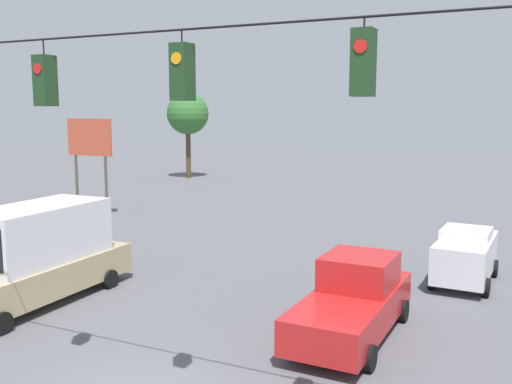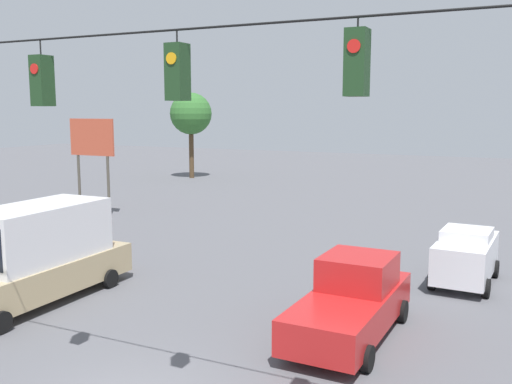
% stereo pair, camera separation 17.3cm
% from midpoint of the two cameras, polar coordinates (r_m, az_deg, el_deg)
% --- Properties ---
extents(overhead_signal_span, '(23.86, 0.38, 8.36)m').
position_cam_midpoint_polar(overhead_signal_span, '(11.12, -14.27, 3.72)').
color(overhead_signal_span, '#939399').
rests_on(overhead_signal_span, ground_plane).
extents(sedan_white_oncoming_far, '(2.11, 4.08, 1.97)m').
position_cam_midpoint_polar(sedan_white_oncoming_far, '(21.52, 19.98, -5.92)').
color(sedan_white_oncoming_far, silver).
rests_on(sedan_white_oncoming_far, ground_plane).
extents(pickup_truck_red_crossing_near, '(2.35, 5.54, 2.12)m').
position_cam_midpoint_polar(pickup_truck_red_crossing_near, '(15.93, 9.40, -10.63)').
color(pickup_truck_red_crossing_near, red).
rests_on(pickup_truck_red_crossing_near, ground_plane).
extents(box_truck_tan_parked_shoulder, '(2.63, 7.03, 3.10)m').
position_cam_midpoint_polar(box_truck_tan_parked_shoulder, '(19.52, -21.42, -5.92)').
color(box_truck_tan_parked_shoulder, tan).
rests_on(box_truck_tan_parked_shoulder, ground_plane).
extents(traffic_cone_second, '(0.43, 0.43, 0.72)m').
position_cam_midpoint_polar(traffic_cone_second, '(20.71, -18.83, -8.31)').
color(traffic_cone_second, orange).
rests_on(traffic_cone_second, ground_plane).
extents(traffic_cone_third, '(0.43, 0.43, 0.72)m').
position_cam_midpoint_polar(traffic_cone_third, '(22.77, -13.60, -6.61)').
color(traffic_cone_third, orange).
rests_on(traffic_cone_third, ground_plane).
extents(roadside_billboard, '(3.13, 0.16, 5.60)m').
position_cam_midpoint_polar(roadside_billboard, '(34.35, -16.43, 4.43)').
color(roadside_billboard, '#4C473D').
rests_on(roadside_billboard, ground_plane).
extents(tree_horizon_left, '(3.72, 3.72, 7.63)m').
position_cam_midpoint_polar(tree_horizon_left, '(51.55, -6.94, 7.73)').
color(tree_horizon_left, '#4C3823').
rests_on(tree_horizon_left, ground_plane).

